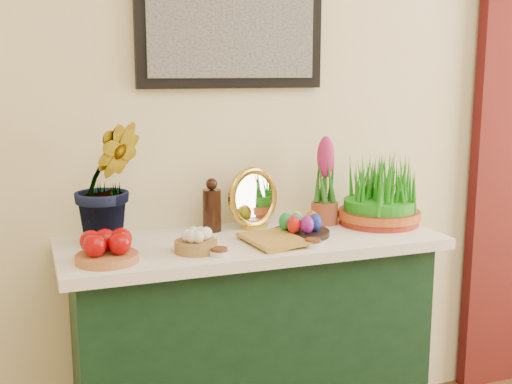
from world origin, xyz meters
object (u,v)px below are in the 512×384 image
Objects in this scene: sideboard at (252,355)px; book at (250,242)px; hyacinth_green at (107,163)px; wheatgrass_sabzeh at (380,195)px; mirror at (253,198)px.

sideboard is 5.40× the size of book.
hyacinth_green reaches higher than sideboard.
hyacinth_green is 1.07m from wheatgrass_sabzeh.
hyacinth_green reaches higher than mirror.
hyacinth_green is at bearing 170.48° from sideboard.
book is 0.63m from wheatgrass_sabzeh.
hyacinth_green reaches higher than wheatgrass_sabzeh.
wheatgrass_sabzeh is (0.60, 0.14, 0.10)m from book.
hyacinth_green is 2.37× the size of mirror.
hyacinth_green is 0.59m from mirror.
wheatgrass_sabzeh reaches higher than book.
sideboard is 0.60m from mirror.
hyacinth_green is 1.76× the size of wheatgrass_sabzeh.
book is (0.46, -0.20, -0.27)m from hyacinth_green.
wheatgrass_sabzeh is at bearing -8.98° from hyacinth_green.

